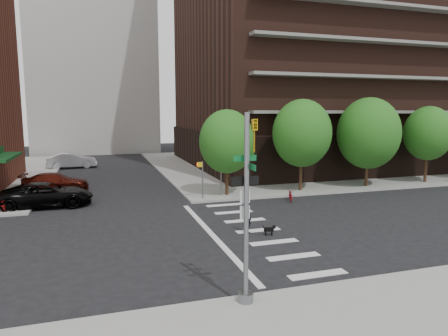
{
  "coord_description": "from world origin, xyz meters",
  "views": [
    {
      "loc": [
        -4.75,
        -18.77,
        6.16
      ],
      "look_at": [
        3.0,
        6.0,
        2.5
      ],
      "focal_mm": 32.0,
      "sensor_mm": 36.0,
      "label": 1
    }
  ],
  "objects_px": {
    "parked_car_black": "(46,195)",
    "parked_car_silver": "(72,160)",
    "fire_hydrant": "(3,205)",
    "scooter": "(291,195)",
    "dog_walker": "(248,217)",
    "parked_car_maroon": "(56,182)",
    "traffic_signal": "(247,224)"
  },
  "relations": [
    {
      "from": "scooter",
      "to": "dog_walker",
      "type": "xyz_separation_m",
      "value": [
        -5.47,
        -5.99,
        0.39
      ]
    },
    {
      "from": "parked_car_black",
      "to": "parked_car_silver",
      "type": "relative_size",
      "value": 1.11
    },
    {
      "from": "parked_car_maroon",
      "to": "dog_walker",
      "type": "relative_size",
      "value": 2.97
    },
    {
      "from": "fire_hydrant",
      "to": "parked_car_silver",
      "type": "distance_m",
      "value": 20.22
    },
    {
      "from": "fire_hydrant",
      "to": "parked_car_silver",
      "type": "xyz_separation_m",
      "value": [
        2.77,
        20.03,
        0.31
      ]
    },
    {
      "from": "parked_car_maroon",
      "to": "scooter",
      "type": "distance_m",
      "value": 18.19
    },
    {
      "from": "fire_hydrant",
      "to": "parked_car_maroon",
      "type": "xyz_separation_m",
      "value": [
        2.33,
        6.71,
        0.17
      ]
    },
    {
      "from": "parked_car_silver",
      "to": "parked_car_black",
      "type": "bearing_deg",
      "value": 174.54
    },
    {
      "from": "scooter",
      "to": "parked_car_black",
      "type": "bearing_deg",
      "value": -169.49
    },
    {
      "from": "fire_hydrant",
      "to": "scooter",
      "type": "distance_m",
      "value": 18.42
    },
    {
      "from": "parked_car_maroon",
      "to": "parked_car_silver",
      "type": "height_order",
      "value": "parked_car_silver"
    },
    {
      "from": "traffic_signal",
      "to": "scooter",
      "type": "distance_m",
      "value": 15.84
    },
    {
      "from": "scooter",
      "to": "dog_walker",
      "type": "bearing_deg",
      "value": -110.7
    },
    {
      "from": "traffic_signal",
      "to": "parked_car_black",
      "type": "bearing_deg",
      "value": 115.11
    },
    {
      "from": "parked_car_silver",
      "to": "scooter",
      "type": "height_order",
      "value": "parked_car_silver"
    },
    {
      "from": "scooter",
      "to": "dog_walker",
      "type": "height_order",
      "value": "dog_walker"
    },
    {
      "from": "fire_hydrant",
      "to": "scooter",
      "type": "bearing_deg",
      "value": -6.16
    },
    {
      "from": "scooter",
      "to": "parked_car_maroon",
      "type": "bearing_deg",
      "value": 173.22
    },
    {
      "from": "parked_car_silver",
      "to": "dog_walker",
      "type": "bearing_deg",
      "value": -164.25
    },
    {
      "from": "parked_car_maroon",
      "to": "parked_car_silver",
      "type": "distance_m",
      "value": 13.33
    },
    {
      "from": "parked_car_black",
      "to": "traffic_signal",
      "type": "bearing_deg",
      "value": -155.67
    },
    {
      "from": "fire_hydrant",
      "to": "parked_car_silver",
      "type": "height_order",
      "value": "parked_car_silver"
    },
    {
      "from": "traffic_signal",
      "to": "scooter",
      "type": "relative_size",
      "value": 3.56
    },
    {
      "from": "parked_car_silver",
      "to": "fire_hydrant",
      "type": "bearing_deg",
      "value": 168.09
    },
    {
      "from": "parked_car_black",
      "to": "parked_car_maroon",
      "type": "bearing_deg",
      "value": -1.1
    },
    {
      "from": "dog_walker",
      "to": "scooter",
      "type": "bearing_deg",
      "value": -47.09
    },
    {
      "from": "parked_car_maroon",
      "to": "fire_hydrant",
      "type": "bearing_deg",
      "value": 166.14
    },
    {
      "from": "traffic_signal",
      "to": "scooter",
      "type": "xyz_separation_m",
      "value": [
        8.28,
        13.32,
        -2.26
      ]
    },
    {
      "from": "traffic_signal",
      "to": "parked_car_black",
      "type": "height_order",
      "value": "traffic_signal"
    },
    {
      "from": "fire_hydrant",
      "to": "parked_car_silver",
      "type": "bearing_deg",
      "value": 82.13
    },
    {
      "from": "fire_hydrant",
      "to": "parked_car_black",
      "type": "xyz_separation_m",
      "value": [
        2.3,
        1.2,
        0.25
      ]
    },
    {
      "from": "dog_walker",
      "to": "parked_car_maroon",
      "type": "bearing_deg",
      "value": 30.96
    }
  ]
}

